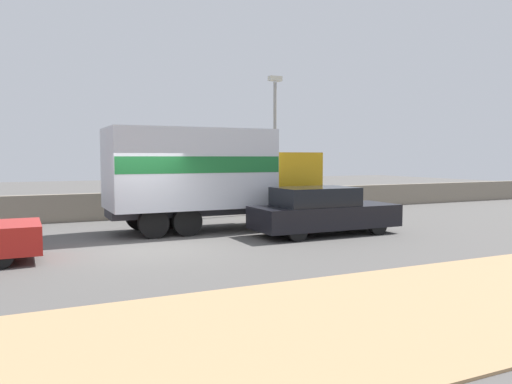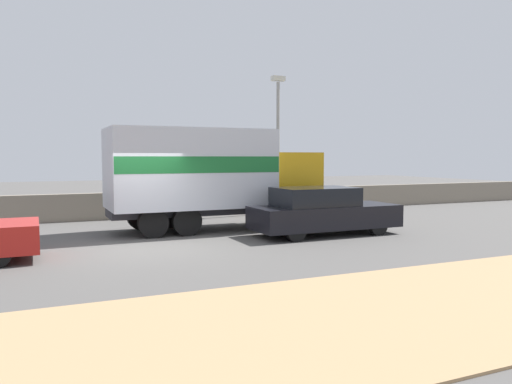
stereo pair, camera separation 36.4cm
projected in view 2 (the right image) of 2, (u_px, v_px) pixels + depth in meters
ground_plane at (150, 248)px, 13.14m from camera, size 80.00×80.00×0.00m
dirt_shoulder_foreground at (258, 331)px, 6.80m from camera, size 60.00×4.48×0.04m
stone_wall_backdrop at (113, 206)px, 19.10m from camera, size 60.00×0.35×1.03m
street_lamp at (278, 133)px, 21.00m from camera, size 0.56×0.28×5.77m
box_truck at (207, 173)px, 16.27m from camera, size 6.93×2.56×3.28m
car_hatchback at (322, 211)px, 15.26m from camera, size 4.60×1.73×1.47m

